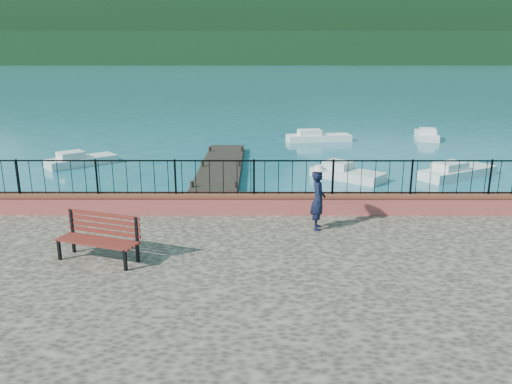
{
  "coord_description": "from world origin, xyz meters",
  "views": [
    {
      "loc": [
        -0.21,
        -9.82,
        5.56
      ],
      "look_at": [
        -0.24,
        2.0,
        2.3
      ],
      "focal_mm": 35.0,
      "sensor_mm": 36.0,
      "label": 1
    }
  ],
  "objects_px": {
    "boat_2": "(458,169)",
    "boat_1": "(348,170)",
    "boat_4": "(319,135)",
    "boat_5": "(427,133)",
    "boat_0": "(192,206)",
    "person": "(318,200)",
    "park_bench": "(99,247)",
    "boat_3": "(81,158)"
  },
  "relations": [
    {
      "from": "boat_5",
      "to": "boat_0",
      "type": "bearing_deg",
      "value": 152.39
    },
    {
      "from": "person",
      "to": "boat_1",
      "type": "distance_m",
      "value": 10.69
    },
    {
      "from": "boat_3",
      "to": "boat_4",
      "type": "xyz_separation_m",
      "value": [
        13.27,
        7.6,
        0.0
      ]
    },
    {
      "from": "boat_0",
      "to": "boat_4",
      "type": "height_order",
      "value": "same"
    },
    {
      "from": "park_bench",
      "to": "boat_0",
      "type": "distance_m",
      "value": 6.94
    },
    {
      "from": "person",
      "to": "boat_5",
      "type": "height_order",
      "value": "person"
    },
    {
      "from": "boat_4",
      "to": "boat_5",
      "type": "xyz_separation_m",
      "value": [
        7.51,
        1.0,
        0.0
      ]
    },
    {
      "from": "boat_4",
      "to": "boat_5",
      "type": "height_order",
      "value": "same"
    },
    {
      "from": "boat_0",
      "to": "boat_4",
      "type": "bearing_deg",
      "value": 55.39
    },
    {
      "from": "person",
      "to": "boat_3",
      "type": "xyz_separation_m",
      "value": [
        -10.72,
        13.2,
        -1.58
      ]
    },
    {
      "from": "boat_4",
      "to": "boat_1",
      "type": "bearing_deg",
      "value": -97.78
    },
    {
      "from": "park_bench",
      "to": "boat_0",
      "type": "height_order",
      "value": "park_bench"
    },
    {
      "from": "boat_2",
      "to": "boat_1",
      "type": "bearing_deg",
      "value": 153.48
    },
    {
      "from": "boat_0",
      "to": "boat_1",
      "type": "height_order",
      "value": "same"
    },
    {
      "from": "person",
      "to": "boat_5",
      "type": "bearing_deg",
      "value": -20.55
    },
    {
      "from": "boat_4",
      "to": "boat_0",
      "type": "bearing_deg",
      "value": -119.87
    },
    {
      "from": "boat_0",
      "to": "boat_3",
      "type": "xyz_separation_m",
      "value": [
        -6.85,
        8.53,
        0.0
      ]
    },
    {
      "from": "boat_3",
      "to": "boat_4",
      "type": "distance_m",
      "value": 15.29
    },
    {
      "from": "park_bench",
      "to": "person",
      "type": "distance_m",
      "value": 5.45
    },
    {
      "from": "park_bench",
      "to": "boat_1",
      "type": "distance_m",
      "value": 14.54
    },
    {
      "from": "boat_0",
      "to": "boat_2",
      "type": "xyz_separation_m",
      "value": [
        11.75,
        5.96,
        0.0
      ]
    },
    {
      "from": "boat_2",
      "to": "boat_4",
      "type": "relative_size",
      "value": 0.97
    },
    {
      "from": "boat_4",
      "to": "boat_5",
      "type": "relative_size",
      "value": 1.29
    },
    {
      "from": "person",
      "to": "boat_0",
      "type": "distance_m",
      "value": 6.26
    },
    {
      "from": "boat_4",
      "to": "boat_2",
      "type": "bearing_deg",
      "value": -70.52
    },
    {
      "from": "boat_1",
      "to": "boat_2",
      "type": "height_order",
      "value": "same"
    },
    {
      "from": "person",
      "to": "park_bench",
      "type": "bearing_deg",
      "value": 116.78
    },
    {
      "from": "park_bench",
      "to": "boat_3",
      "type": "height_order",
      "value": "park_bench"
    },
    {
      "from": "boat_5",
      "to": "person",
      "type": "bearing_deg",
      "value": 166.72
    },
    {
      "from": "boat_2",
      "to": "person",
      "type": "bearing_deg",
      "value": -157.23
    },
    {
      "from": "park_bench",
      "to": "boat_3",
      "type": "relative_size",
      "value": 0.56
    },
    {
      "from": "boat_1",
      "to": "boat_3",
      "type": "relative_size",
      "value": 0.97
    },
    {
      "from": "boat_0",
      "to": "boat_1",
      "type": "xyz_separation_m",
      "value": [
        6.49,
        5.58,
        0.0
      ]
    },
    {
      "from": "boat_1",
      "to": "boat_5",
      "type": "height_order",
      "value": "same"
    },
    {
      "from": "park_bench",
      "to": "boat_2",
      "type": "relative_size",
      "value": 0.48
    },
    {
      "from": "boat_2",
      "to": "boat_5",
      "type": "distance_m",
      "value": 11.38
    },
    {
      "from": "park_bench",
      "to": "boat_1",
      "type": "relative_size",
      "value": 0.58
    },
    {
      "from": "boat_2",
      "to": "boat_5",
      "type": "xyz_separation_m",
      "value": [
        2.18,
        11.17,
        0.0
      ]
    },
    {
      "from": "boat_2",
      "to": "boat_4",
      "type": "height_order",
      "value": "same"
    },
    {
      "from": "boat_2",
      "to": "boat_0",
      "type": "bearing_deg",
      "value": 176.24
    },
    {
      "from": "boat_4",
      "to": "boat_5",
      "type": "bearing_deg",
      "value": -0.64
    },
    {
      "from": "boat_0",
      "to": "boat_3",
      "type": "relative_size",
      "value": 1.09
    }
  ]
}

